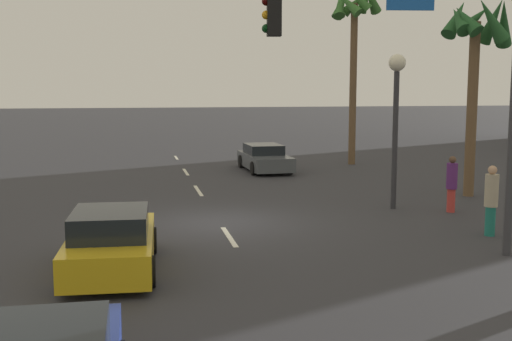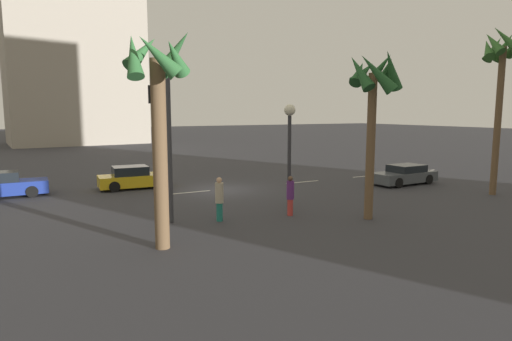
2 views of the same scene
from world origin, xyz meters
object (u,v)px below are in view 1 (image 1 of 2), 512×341
car_0 (264,158)px  pedestrian_1 (491,199)px  streetlamp (396,99)px  palm_tree_2 (354,22)px  traffic_signal (431,69)px  palm_tree_0 (478,40)px  car_2 (112,242)px  pedestrian_0 (452,183)px

car_0 → pedestrian_1: pedestrian_1 is taller
car_0 → streetlamp: streetlamp is taller
pedestrian_1 → palm_tree_2: 17.51m
streetlamp → palm_tree_2: (-12.02, 2.81, 3.68)m
car_0 → pedestrian_1: bearing=12.4°
traffic_signal → palm_tree_0: palm_tree_0 is taller
car_2 → palm_tree_2: size_ratio=0.47×
pedestrian_1 → traffic_signal: bearing=-58.6°
car_2 → pedestrian_0: 11.61m
car_2 → pedestrian_1: (-1.43, 10.02, 0.38)m
car_2 → palm_tree_2: palm_tree_2 is taller
palm_tree_2 → streetlamp: bearing=-13.2°
car_0 → traffic_signal: traffic_signal is taller
car_2 → pedestrian_1: bearing=98.1°
car_0 → palm_tree_2: (-1.65, 5.02, 6.74)m
car_0 → traffic_signal: size_ratio=0.71×
streetlamp → palm_tree_2: size_ratio=0.54×
palm_tree_0 → car_0: bearing=-145.0°
traffic_signal → pedestrian_1: 4.66m
streetlamp → traffic_signal: bearing=-16.3°
streetlamp → pedestrian_1: 5.06m
palm_tree_0 → palm_tree_2: 10.45m
pedestrian_0 → palm_tree_2: bearing=174.6°
streetlamp → palm_tree_0: bearing=114.4°
car_2 → traffic_signal: bearing=88.3°
traffic_signal → palm_tree_0: size_ratio=0.88×
palm_tree_0 → palm_tree_2: size_ratio=0.79×
car_2 → palm_tree_2: (-17.66, 11.84, 6.70)m
palm_tree_0 → traffic_signal: bearing=-36.2°
car_2 → palm_tree_0: palm_tree_0 is taller
traffic_signal → pedestrian_0: size_ratio=3.54×
car_0 → streetlamp: bearing=12.0°
pedestrian_1 → palm_tree_0: palm_tree_0 is taller
pedestrian_1 → palm_tree_0: 8.10m
car_0 → streetlamp: 11.04m
car_0 → palm_tree_2: palm_tree_2 is taller
traffic_signal → pedestrian_1: traffic_signal is taller
palm_tree_2 → car_2: bearing=-33.8°
palm_tree_0 → pedestrian_0: bearing=-40.1°
car_2 → car_0: bearing=156.9°
pedestrian_0 → palm_tree_0: (-2.69, 2.26, 4.75)m
streetlamp → car_2: bearing=-58.0°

